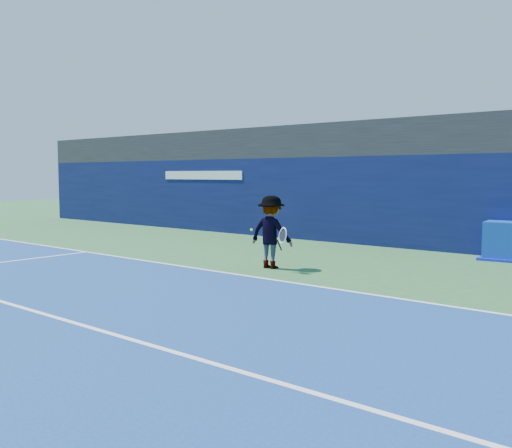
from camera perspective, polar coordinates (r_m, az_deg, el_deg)
The scene contains 8 objects.
ground at distance 12.53m, azimuth -15.19°, elevation -6.18°, with size 80.00×80.00×0.00m, color #2C6334.
baseline at distance 14.43m, azimuth -5.39°, elevation -4.53°, with size 24.00×0.10×0.01m, color white.
service_line at distance 11.52m, azimuth -23.41°, elevation -7.35°, with size 24.00×0.10×0.01m, color white.
stadium_band at distance 21.15m, azimuth 11.22°, elevation 8.18°, with size 36.00×3.00×1.20m, color black.
back_wall_assembly at distance 20.26m, azimuth 9.76°, elevation 2.41°, with size 36.00×1.03×3.00m.
equipment_cart at distance 17.40m, azimuth 23.38°, elevation -1.69°, with size 1.24×1.24×1.07m.
tennis_player at distance 14.50m, azimuth 1.54°, elevation -0.81°, with size 1.38×0.79×1.85m.
tennis_ball at distance 17.26m, azimuth -0.46°, elevation -0.57°, with size 0.08×0.08×0.08m.
Camera 1 is at (10.08, -7.05, 2.39)m, focal length 40.00 mm.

